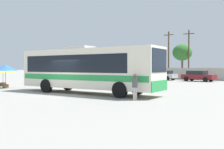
{
  "coord_description": "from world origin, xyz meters",
  "views": [
    {
      "loc": [
        14.37,
        -12.62,
        1.97
      ],
      "look_at": [
        0.37,
        5.48,
        1.32
      ],
      "focal_mm": 41.77,
      "sensor_mm": 36.0,
      "label": 1
    }
  ],
  "objects_px": {
    "vendor_umbrella_secondary_yellow": "(3,70)",
    "parked_car_second_silver": "(163,75)",
    "attendant_by_bus_door": "(135,85)",
    "vendor_umbrella_near_gate_blue": "(5,68)",
    "parked_car_third_maroon": "(198,76)",
    "utility_pole_near": "(169,54)",
    "roadside_tree_midleft": "(182,53)",
    "coach_bus_cream_green": "(87,68)",
    "roadside_tree_left": "(130,59)",
    "utility_pole_far": "(189,53)",
    "parked_car_leftmost_silver": "(134,74)"
  },
  "relations": [
    {
      "from": "coach_bus_cream_green",
      "to": "parked_car_third_maroon",
      "type": "distance_m",
      "value": 21.46
    },
    {
      "from": "vendor_umbrella_secondary_yellow",
      "to": "parked_car_leftmost_silver",
      "type": "distance_m",
      "value": 22.05
    },
    {
      "from": "vendor_umbrella_secondary_yellow",
      "to": "parked_car_third_maroon",
      "type": "height_order",
      "value": "vendor_umbrella_secondary_yellow"
    },
    {
      "from": "attendant_by_bus_door",
      "to": "utility_pole_near",
      "type": "distance_m",
      "value": 32.64
    },
    {
      "from": "utility_pole_near",
      "to": "roadside_tree_left",
      "type": "relative_size",
      "value": 1.57
    },
    {
      "from": "roadside_tree_left",
      "to": "roadside_tree_midleft",
      "type": "distance_m",
      "value": 10.62
    },
    {
      "from": "vendor_umbrella_near_gate_blue",
      "to": "utility_pole_near",
      "type": "bearing_deg",
      "value": 85.77
    },
    {
      "from": "parked_car_third_maroon",
      "to": "roadside_tree_left",
      "type": "height_order",
      "value": "roadside_tree_left"
    },
    {
      "from": "utility_pole_far",
      "to": "parked_car_leftmost_silver",
      "type": "bearing_deg",
      "value": -138.71
    },
    {
      "from": "parked_car_third_maroon",
      "to": "utility_pole_near",
      "type": "xyz_separation_m",
      "value": [
        -7.93,
        7.38,
        3.56
      ]
    },
    {
      "from": "vendor_umbrella_secondary_yellow",
      "to": "parked_car_third_maroon",
      "type": "bearing_deg",
      "value": 58.42
    },
    {
      "from": "utility_pole_near",
      "to": "roadside_tree_midleft",
      "type": "height_order",
      "value": "utility_pole_near"
    },
    {
      "from": "vendor_umbrella_near_gate_blue",
      "to": "utility_pole_far",
      "type": "xyz_separation_m",
      "value": [
        6.1,
        29.49,
        2.39
      ]
    },
    {
      "from": "parked_car_second_silver",
      "to": "parked_car_third_maroon",
      "type": "height_order",
      "value": "parked_car_third_maroon"
    },
    {
      "from": "parked_car_leftmost_silver",
      "to": "vendor_umbrella_secondary_yellow",
      "type": "bearing_deg",
      "value": -95.09
    },
    {
      "from": "vendor_umbrella_near_gate_blue",
      "to": "coach_bus_cream_green",
      "type": "bearing_deg",
      "value": 7.12
    },
    {
      "from": "parked_car_third_maroon",
      "to": "utility_pole_far",
      "type": "relative_size",
      "value": 0.56
    },
    {
      "from": "coach_bus_cream_green",
      "to": "utility_pole_far",
      "type": "bearing_deg",
      "value": 96.39
    },
    {
      "from": "parked_car_second_silver",
      "to": "parked_car_third_maroon",
      "type": "xyz_separation_m",
      "value": [
        5.6,
        -0.5,
        0.01
      ]
    },
    {
      "from": "attendant_by_bus_door",
      "to": "vendor_umbrella_near_gate_blue",
      "type": "relative_size",
      "value": 0.71
    },
    {
      "from": "parked_car_leftmost_silver",
      "to": "utility_pole_near",
      "type": "height_order",
      "value": "utility_pole_near"
    },
    {
      "from": "coach_bus_cream_green",
      "to": "utility_pole_near",
      "type": "xyz_separation_m",
      "value": [
        -7.06,
        28.79,
        2.45
      ]
    },
    {
      "from": "roadside_tree_midleft",
      "to": "parked_car_third_maroon",
      "type": "bearing_deg",
      "value": -54.79
    },
    {
      "from": "attendant_by_bus_door",
      "to": "vendor_umbrella_near_gate_blue",
      "type": "bearing_deg",
      "value": 179.46
    },
    {
      "from": "attendant_by_bus_door",
      "to": "parked_car_second_silver",
      "type": "bearing_deg",
      "value": 113.0
    },
    {
      "from": "vendor_umbrella_near_gate_blue",
      "to": "attendant_by_bus_door",
      "type": "bearing_deg",
      "value": -0.54
    },
    {
      "from": "parked_car_third_maroon",
      "to": "roadside_tree_midleft",
      "type": "relative_size",
      "value": 0.77
    },
    {
      "from": "coach_bus_cream_green",
      "to": "vendor_umbrella_near_gate_blue",
      "type": "xyz_separation_m",
      "value": [
        -9.27,
        -1.16,
        -0.01
      ]
    },
    {
      "from": "parked_car_second_silver",
      "to": "utility_pole_far",
      "type": "distance_m",
      "value": 7.48
    },
    {
      "from": "vendor_umbrella_near_gate_blue",
      "to": "utility_pole_far",
      "type": "distance_m",
      "value": 30.21
    },
    {
      "from": "attendant_by_bus_door",
      "to": "utility_pole_far",
      "type": "distance_m",
      "value": 30.95
    },
    {
      "from": "vendor_umbrella_secondary_yellow",
      "to": "parked_car_second_silver",
      "type": "relative_size",
      "value": 0.57
    },
    {
      "from": "parked_car_leftmost_silver",
      "to": "parked_car_second_silver",
      "type": "distance_m",
      "value": 5.48
    },
    {
      "from": "utility_pole_near",
      "to": "utility_pole_far",
      "type": "distance_m",
      "value": 3.91
    },
    {
      "from": "parked_car_second_silver",
      "to": "roadside_tree_left",
      "type": "relative_size",
      "value": 0.82
    },
    {
      "from": "attendant_by_bus_door",
      "to": "parked_car_leftmost_silver",
      "type": "relative_size",
      "value": 0.37
    },
    {
      "from": "utility_pole_near",
      "to": "roadside_tree_left",
      "type": "xyz_separation_m",
      "value": [
        -8.22,
        -0.26,
        -0.69
      ]
    },
    {
      "from": "vendor_umbrella_secondary_yellow",
      "to": "utility_pole_near",
      "type": "relative_size",
      "value": 0.3
    },
    {
      "from": "coach_bus_cream_green",
      "to": "roadside_tree_left",
      "type": "distance_m",
      "value": 32.41
    },
    {
      "from": "parked_car_leftmost_silver",
      "to": "roadside_tree_midleft",
      "type": "height_order",
      "value": "roadside_tree_midleft"
    },
    {
      "from": "attendant_by_bus_door",
      "to": "vendor_umbrella_secondary_yellow",
      "type": "height_order",
      "value": "vendor_umbrella_secondary_yellow"
    },
    {
      "from": "utility_pole_near",
      "to": "utility_pole_far",
      "type": "bearing_deg",
      "value": -6.62
    },
    {
      "from": "parked_car_third_maroon",
      "to": "utility_pole_far",
      "type": "bearing_deg",
      "value": 120.29
    },
    {
      "from": "roadside_tree_left",
      "to": "attendant_by_bus_door",
      "type": "bearing_deg",
      "value": -55.62
    },
    {
      "from": "coach_bus_cream_green",
      "to": "attendant_by_bus_door",
      "type": "bearing_deg",
      "value": -14.17
    },
    {
      "from": "attendant_by_bus_door",
      "to": "roadside_tree_midleft",
      "type": "relative_size",
      "value": 0.26
    },
    {
      "from": "roadside_tree_midleft",
      "to": "utility_pole_far",
      "type": "bearing_deg",
      "value": -33.13
    },
    {
      "from": "attendant_by_bus_door",
      "to": "parked_car_leftmost_silver",
      "type": "distance_m",
      "value": 28.02
    },
    {
      "from": "vendor_umbrella_near_gate_blue",
      "to": "vendor_umbrella_secondary_yellow",
      "type": "relative_size",
      "value": 0.9
    },
    {
      "from": "coach_bus_cream_green",
      "to": "roadside_tree_midleft",
      "type": "height_order",
      "value": "roadside_tree_midleft"
    }
  ]
}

